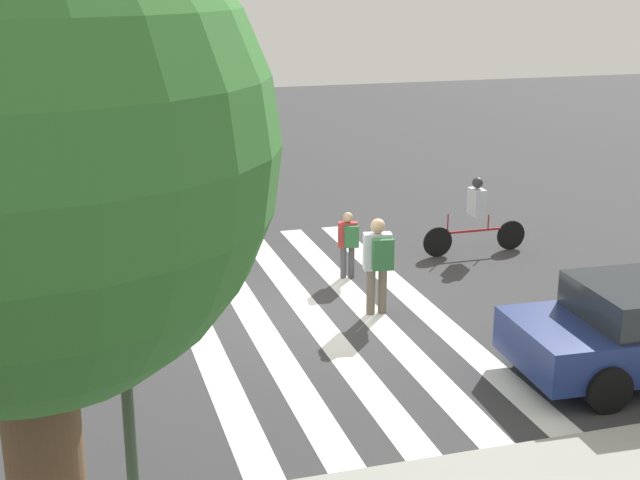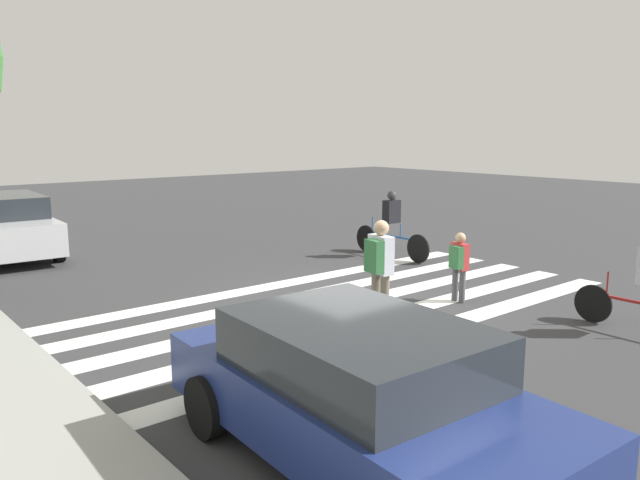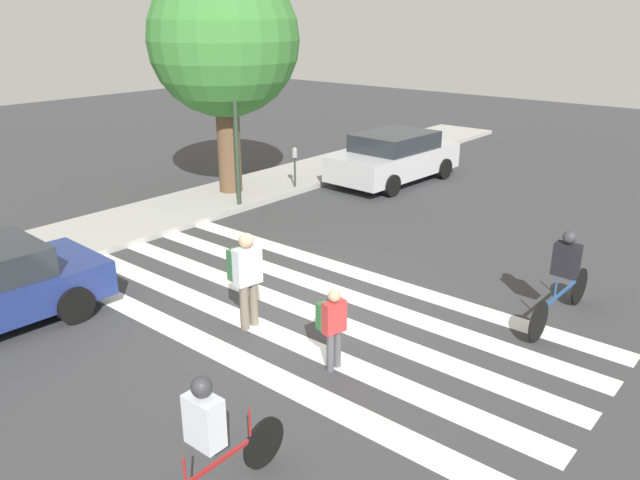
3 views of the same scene
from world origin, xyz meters
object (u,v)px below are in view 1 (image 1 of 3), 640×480
at_px(cyclist_far_lane, 139,221).
at_px(pedestrian_adult_yellow_jacket, 348,240).
at_px(street_tree, 14,153).
at_px(pedestrian_child_with_backpack, 378,259).
at_px(traffic_light, 113,201).
at_px(cyclist_mid_street, 476,212).

bearing_deg(cyclist_far_lane, pedestrian_adult_yellow_jacket, 152.06).
bearing_deg(street_tree, cyclist_far_lane, -99.75).
distance_m(street_tree, pedestrian_child_with_backpack, 8.67).
relative_size(traffic_light, pedestrian_child_with_backpack, 3.00).
height_order(pedestrian_child_with_backpack, pedestrian_adult_yellow_jacket, pedestrian_child_with_backpack).
bearing_deg(traffic_light, street_tree, 59.10).
bearing_deg(street_tree, pedestrian_adult_yellow_jacket, -123.64).
relative_size(street_tree, pedestrian_child_with_backpack, 3.79).
distance_m(street_tree, cyclist_mid_street, 12.50).
distance_m(pedestrian_child_with_backpack, pedestrian_adult_yellow_jacket, 1.90).
bearing_deg(pedestrian_adult_yellow_jacket, street_tree, -110.94).
bearing_deg(cyclist_mid_street, traffic_light, 44.34).
distance_m(traffic_light, pedestrian_adult_yellow_jacket, 8.57).
relative_size(pedestrian_adult_yellow_jacket, cyclist_mid_street, 0.56).
distance_m(pedestrian_adult_yellow_jacket, cyclist_far_lane, 4.13).
bearing_deg(pedestrian_adult_yellow_jacket, traffic_light, -111.44).
bearing_deg(pedestrian_child_with_backpack, pedestrian_adult_yellow_jacket, 96.04).
relative_size(traffic_light, street_tree, 0.79).
bearing_deg(street_tree, pedestrian_child_with_backpack, -130.44).
xyz_separation_m(traffic_light, street_tree, (0.77, 1.29, 0.74)).
height_order(traffic_light, street_tree, street_tree).
distance_m(pedestrian_child_with_backpack, cyclist_far_lane, 5.23).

